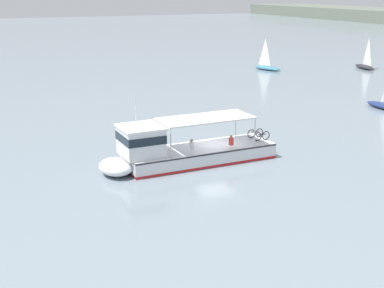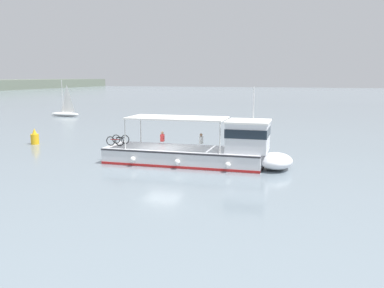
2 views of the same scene
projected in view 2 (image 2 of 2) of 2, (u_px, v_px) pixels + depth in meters
name	position (u px, v px, depth m)	size (l,w,h in m)	color
ground_plane	(163.00, 163.00, 27.94)	(400.00, 400.00, 0.00)	gray
ferry_main	(207.00, 150.00, 27.25)	(3.87, 12.94, 5.32)	silver
sailboat_far_right	(65.00, 112.00, 61.18)	(1.52, 4.83, 5.40)	white
channel_buoy	(35.00, 138.00, 35.76)	(0.70, 0.70, 1.40)	gold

